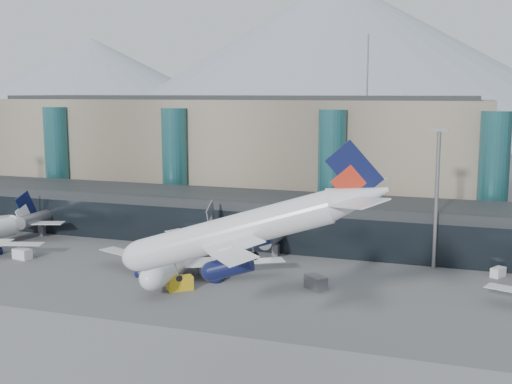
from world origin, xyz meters
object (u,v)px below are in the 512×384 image
jet_parked_mid (189,246)px  hero_jet (259,219)px  veh_a (22,254)px  veh_h (180,283)px  veh_b (173,251)px  veh_c (316,282)px  lightmast_mid (437,190)px  veh_d (498,272)px

jet_parked_mid → hero_jet: bearing=-150.8°
veh_a → veh_h: veh_h is taller
veh_a → veh_h: 38.21m
veh_b → veh_c: size_ratio=0.58×
veh_a → veh_c: veh_c is taller
jet_parked_mid → veh_c: 24.86m
jet_parked_mid → veh_h: 12.39m
veh_a → veh_c: 58.20m
hero_jet → veh_a: hero_jet is taller
veh_b → veh_c: bearing=-121.0°
veh_b → jet_parked_mid: bearing=-148.4°
veh_b → veh_c: 35.05m
lightmast_mid → veh_a: size_ratio=7.19×
jet_parked_mid → veh_c: bearing=-103.5°
hero_jet → veh_d: 61.58m
lightmast_mid → veh_h: lightmast_mid is taller
veh_a → veh_b: veh_a is taller
jet_parked_mid → veh_a: 34.21m
veh_c → veh_d: 33.24m
veh_d → veh_h: veh_h is taller
jet_parked_mid → veh_c: (24.36, -3.60, -3.41)m
veh_d → veh_h: bearing=146.1°
hero_jet → veh_b: (-34.90, 48.76, -17.87)m
hero_jet → veh_d: bearing=55.1°
veh_c → veh_h: size_ratio=0.98×
lightmast_mid → veh_c: (-17.38, -19.26, -13.31)m
jet_parked_mid → veh_a: size_ratio=10.39×
veh_b → hero_jet: bearing=-153.5°
lightmast_mid → hero_jet: lightmast_mid is taller
hero_jet → lightmast_mid: bearing=66.0°
hero_jet → veh_h: hero_jet is taller
veh_a → veh_b: size_ratio=1.52×
veh_d → veh_h: 55.19m
veh_a → veh_b: bearing=38.5°
jet_parked_mid → veh_c: size_ratio=9.26×
jet_parked_mid → veh_a: (-33.84, -3.61, -3.52)m
veh_b → veh_h: size_ratio=0.58×
lightmast_mid → jet_parked_mid: (-41.74, -15.66, -9.89)m
veh_c → veh_h: 22.18m
veh_a → veh_d: 88.31m
veh_b → veh_h: bearing=-159.7°
lightmast_mid → veh_b: (-49.89, -6.18, -13.74)m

